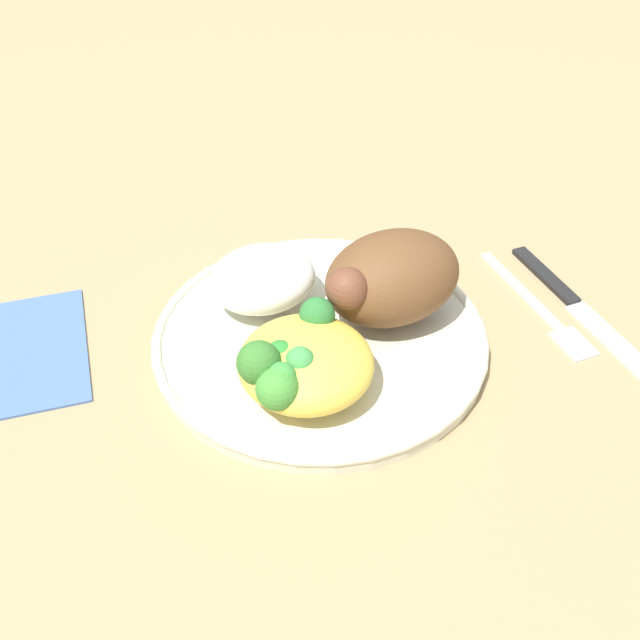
% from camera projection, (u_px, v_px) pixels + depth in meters
% --- Properties ---
extents(ground_plane, '(2.00, 2.00, 0.00)m').
position_uv_depth(ground_plane, '(320.00, 345.00, 0.57)').
color(ground_plane, '#A18459').
extents(plate, '(0.25, 0.25, 0.01)m').
position_uv_depth(plate, '(320.00, 337.00, 0.56)').
color(plate, beige).
rests_on(plate, ground_plane).
extents(roasted_chicken, '(0.11, 0.08, 0.07)m').
position_uv_depth(roasted_chicken, '(391.00, 278.00, 0.55)').
color(roasted_chicken, brown).
rests_on(roasted_chicken, plate).
extents(rice_pile, '(0.08, 0.07, 0.04)m').
position_uv_depth(rice_pile, '(263.00, 279.00, 0.57)').
color(rice_pile, white).
rests_on(rice_pile, plate).
extents(mac_cheese_with_broccoli, '(0.09, 0.09, 0.05)m').
position_uv_depth(mac_cheese_with_broccoli, '(301.00, 363.00, 0.50)').
color(mac_cheese_with_broccoli, yellow).
rests_on(mac_cheese_with_broccoli, plate).
extents(fork, '(0.03, 0.14, 0.01)m').
position_uv_depth(fork, '(539.00, 308.00, 0.60)').
color(fork, silver).
rests_on(fork, ground_plane).
extents(knife, '(0.03, 0.19, 0.01)m').
position_uv_depth(knife, '(574.00, 301.00, 0.60)').
color(knife, black).
rests_on(knife, ground_plane).
extents(napkin, '(0.11, 0.14, 0.00)m').
position_uv_depth(napkin, '(22.00, 352.00, 0.56)').
color(napkin, '#47669E').
rests_on(napkin, ground_plane).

